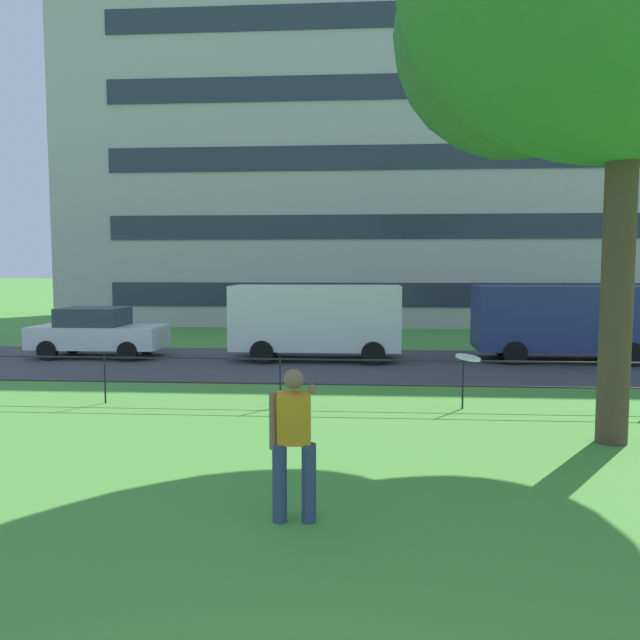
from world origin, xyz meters
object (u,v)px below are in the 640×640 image
car_white_center (98,332)px  panel_van_far_left (317,318)px  person_thrower (294,440)px  apartment_building_background (429,172)px  panel_van_right (561,318)px  frisbee (468,358)px

car_white_center → panel_van_far_left: size_ratio=0.80×
person_thrower → apartment_building_background: apartment_building_background is taller
panel_van_far_left → apartment_building_background: (4.88, 15.62, 6.61)m
panel_van_far_left → panel_van_right: bearing=2.3°
car_white_center → panel_van_right: (14.09, 0.24, 0.49)m
frisbee → car_white_center: frisbee is taller
frisbee → panel_van_right: size_ratio=0.07×
frisbee → car_white_center: 15.10m
panel_van_right → apartment_building_background: size_ratio=0.14×
frisbee → panel_van_far_left: size_ratio=0.07×
person_thrower → frisbee: (1.89, 0.23, 0.89)m
frisbee → panel_van_far_left: bearing=102.2°
person_thrower → panel_van_right: 13.94m
panel_van_right → apartment_building_background: (-2.40, 15.32, 6.61)m
panel_van_right → person_thrower: bearing=-118.4°
frisbee → car_white_center: bearing=128.5°
person_thrower → frisbee: frisbee is taller
frisbee → panel_van_far_left: panel_van_far_left is taller
person_thrower → car_white_center: 14.16m
apartment_building_background → panel_van_far_left: bearing=-107.3°
person_thrower → car_white_center: (-7.48, 12.02, -0.14)m
car_white_center → panel_van_right: size_ratio=0.80×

